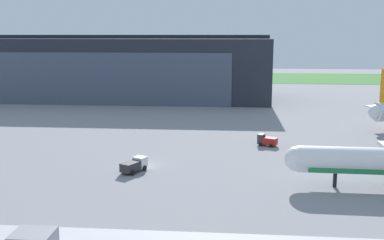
{
  "coord_description": "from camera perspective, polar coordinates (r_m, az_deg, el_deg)",
  "views": [
    {
      "loc": [
        14.71,
        -72.86,
        21.76
      ],
      "look_at": [
        7.19,
        14.26,
        5.16
      ],
      "focal_mm": 42.55,
      "sensor_mm": 36.0,
      "label": 1
    }
  ],
  "objects": [
    {
      "name": "stair_truck",
      "position": [
        73.67,
        -7.24,
        -5.6
      ],
      "size": [
        3.93,
        5.11,
        2.13
      ],
      "color": "silver",
      "rests_on": "ground_plane"
    },
    {
      "name": "baggage_tug",
      "position": [
        90.91,
        9.36,
        -2.54
      ],
      "size": [
        4.06,
        3.18,
        2.27
      ],
      "color": "#2D2D33",
      "rests_on": "ground_plane"
    },
    {
      "name": "grass_field_strip",
      "position": [
        232.37,
        1.29,
        5.38
      ],
      "size": [
        440.0,
        56.0,
        0.08
      ],
      "primitive_type": "cube",
      "color": "#3F7C34",
      "rests_on": "ground_plane"
    },
    {
      "name": "maintenance_hangar",
      "position": [
        159.12,
        -8.93,
        6.47
      ],
      "size": [
        100.31,
        36.61,
        21.45
      ],
      "color": "#232833",
      "rests_on": "ground_plane"
    },
    {
      "name": "ground_plane",
      "position": [
        77.45,
        -6.25,
        -5.64
      ],
      "size": [
        440.0,
        440.0,
        0.0
      ],
      "primitive_type": "plane",
      "color": "gray"
    }
  ]
}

